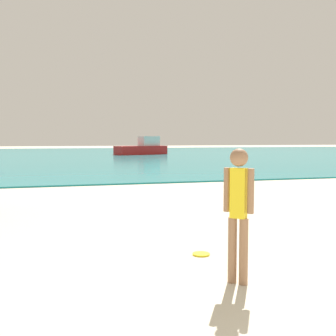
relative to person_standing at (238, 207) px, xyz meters
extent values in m
cube|color=teal|center=(0.40, 40.92, -0.88)|extent=(160.00, 60.00, 0.06)
cylinder|color=#936B4C|center=(0.05, -0.05, -0.52)|extent=(0.11, 0.11, 0.79)
cylinder|color=#936B4C|center=(-0.05, 0.05, -0.52)|extent=(0.11, 0.11, 0.79)
cube|color=yellow|center=(0.00, 0.00, 0.17)|extent=(0.21, 0.21, 0.59)
sphere|color=#936B4C|center=(0.00, 0.00, 0.59)|extent=(0.21, 0.21, 0.21)
cylinder|color=#936B4C|center=(0.10, -0.10, 0.20)|extent=(0.08, 0.08, 0.53)
cylinder|color=#936B4C|center=(-0.10, 0.10, 0.20)|extent=(0.08, 0.08, 0.53)
cylinder|color=yellow|center=(0.01, 1.26, -0.90)|extent=(0.26, 0.26, 0.03)
cube|color=red|center=(7.42, 38.83, -0.40)|extent=(5.94, 3.69, 0.91)
cube|color=silver|center=(8.37, 39.18, 0.56)|extent=(2.36, 1.91, 1.02)
camera|label=1|loc=(-2.15, -4.43, 0.81)|focal=44.56mm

